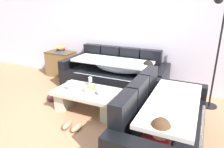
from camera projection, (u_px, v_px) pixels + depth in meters
ground_plane at (67, 124)px, 3.28m from camera, size 14.00×14.00×0.00m
back_wall at (120, 25)px, 4.68m from camera, size 9.00×0.10×2.70m
couch_along_wall at (115, 75)px, 4.52m from camera, size 2.27×0.92×0.88m
couch_near_window at (163, 125)px, 2.66m from camera, size 0.92×1.90×0.88m
coffee_table at (89, 98)px, 3.62m from camera, size 1.20×0.68×0.38m
fruit_bowl at (92, 89)px, 3.55m from camera, size 0.28×0.28×0.10m
wine_glass_near_left at (69, 84)px, 3.56m from camera, size 0.07×0.07×0.17m
wine_glass_near_right at (101, 90)px, 3.30m from camera, size 0.07×0.07×0.17m
wine_glass_far_back at (90, 80)px, 3.75m from camera, size 0.07×0.07×0.17m
open_magazine at (111, 92)px, 3.52m from camera, size 0.32×0.26×0.01m
side_cabinet at (61, 64)px, 5.37m from camera, size 0.72×0.44×0.64m
book_stack_on_cabinet at (61, 49)px, 5.24m from camera, size 0.16×0.22×0.13m
floor_lamp at (215, 47)px, 3.46m from camera, size 0.33×0.31×1.95m
pair_of_shoes at (72, 126)px, 3.15m from camera, size 0.32×0.29×0.09m
crumpled_garment at (56, 96)px, 4.13m from camera, size 0.34×0.42×0.12m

